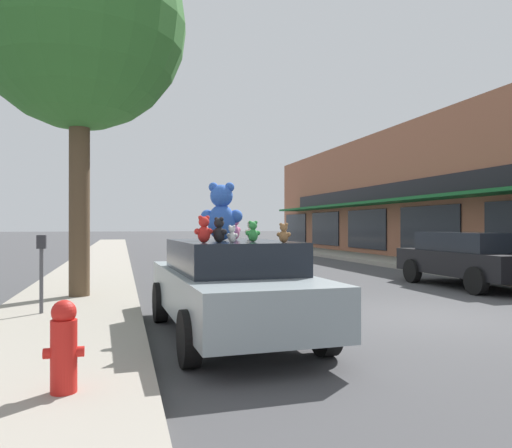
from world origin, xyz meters
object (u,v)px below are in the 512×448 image
at_px(teddy_bear_pink, 234,228).
at_px(teddy_bear_red, 204,230).
at_px(teddy_bear_brown, 284,233).
at_px(teddy_bear_giant, 222,212).
at_px(street_tree, 80,25).
at_px(teddy_bear_cream, 251,230).
at_px(plush_art_car, 230,285).
at_px(teddy_bear_white, 232,234).
at_px(teddy_bear_green, 253,232).
at_px(teddy_bear_black, 219,230).
at_px(parking_meter, 41,263).
at_px(fire_hydrant, 64,346).
at_px(parked_car_far_center, 470,257).

distance_m(teddy_bear_pink, teddy_bear_red, 1.41).
bearing_deg(teddy_bear_pink, teddy_bear_brown, 69.40).
distance_m(teddy_bear_giant, street_tree, 5.69).
height_order(teddy_bear_pink, teddy_bear_cream, teddy_bear_pink).
bearing_deg(plush_art_car, teddy_bear_white, -102.90).
relative_size(teddy_bear_pink, teddy_bear_red, 1.06).
xyz_separation_m(teddy_bear_red, teddy_bear_green, (0.70, 0.22, -0.03)).
relative_size(teddy_bear_black, parking_meter, 0.26).
bearing_deg(teddy_bear_black, parking_meter, 11.31).
height_order(plush_art_car, teddy_bear_white, teddy_bear_white).
relative_size(teddy_bear_green, parking_meter, 0.22).
relative_size(plush_art_car, teddy_bear_cream, 15.93).
height_order(teddy_bear_pink, teddy_bear_white, teddy_bear_pink).
relative_size(teddy_bear_brown, teddy_bear_green, 0.89).
relative_size(teddy_bear_cream, teddy_bear_black, 0.87).
height_order(teddy_bear_red, teddy_bear_black, teddy_bear_red).
height_order(teddy_bear_brown, parking_meter, teddy_bear_brown).
height_order(teddy_bear_black, fire_hydrant, teddy_bear_black).
distance_m(teddy_bear_brown, teddy_bear_cream, 2.01).
distance_m(teddy_bear_brown, fire_hydrant, 2.98).
height_order(parked_car_far_center, parking_meter, parking_meter).
bearing_deg(teddy_bear_cream, teddy_bear_black, 37.93).
relative_size(teddy_bear_giant, teddy_bear_white, 3.81).
xyz_separation_m(teddy_bear_cream, teddy_bear_black, (-0.86, -1.75, 0.02)).
xyz_separation_m(teddy_bear_pink, parking_meter, (-2.92, 1.28, -0.57)).
distance_m(teddy_bear_white, parked_car_far_center, 8.80).
bearing_deg(teddy_bear_white, teddy_bear_cream, -67.10).
height_order(teddy_bear_giant, parked_car_far_center, teddy_bear_giant).
distance_m(teddy_bear_cream, teddy_bear_green, 1.59).
bearing_deg(teddy_bear_green, teddy_bear_brown, 121.99).
bearing_deg(teddy_bear_brown, teddy_bear_black, 6.35).
distance_m(plush_art_car, teddy_bear_red, 1.24).
height_order(plush_art_car, street_tree, street_tree).
relative_size(teddy_bear_giant, parking_meter, 0.67).
xyz_separation_m(teddy_bear_green, fire_hydrant, (-2.17, -1.89, -0.95)).
height_order(teddy_bear_red, parking_meter, teddy_bear_red).
height_order(teddy_bear_cream, fire_hydrant, teddy_bear_cream).
bearing_deg(teddy_bear_pink, teddy_bear_black, 36.73).
height_order(teddy_bear_green, fire_hydrant, teddy_bear_green).
relative_size(teddy_bear_pink, parked_car_far_center, 0.09).
distance_m(teddy_bear_pink, street_tree, 5.81).
height_order(plush_art_car, teddy_bear_red, teddy_bear_red).
xyz_separation_m(teddy_bear_giant, fire_hydrant, (-1.89, -2.64, -1.22)).
bearing_deg(teddy_bear_giant, teddy_bear_cream, -111.55).
xyz_separation_m(teddy_bear_brown, parked_car_far_center, (6.73, 5.03, -0.72)).
bearing_deg(teddy_bear_red, teddy_bear_brown, 148.37).
bearing_deg(teddy_bear_giant, teddy_bear_brown, 132.24).
bearing_deg(teddy_bear_green, plush_art_car, -71.38).
bearing_deg(teddy_bear_black, teddy_bear_cream, -59.30).
bearing_deg(teddy_bear_giant, street_tree, -39.69).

